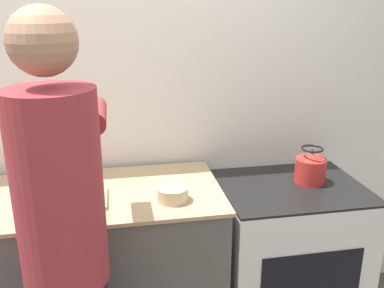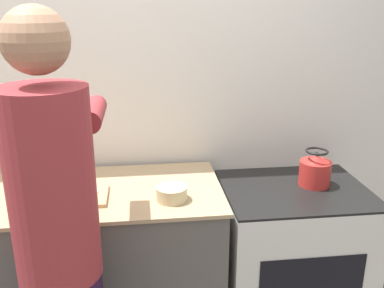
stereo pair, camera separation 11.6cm
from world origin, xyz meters
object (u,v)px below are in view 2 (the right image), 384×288
(person, at_px, (58,236))
(kettle, at_px, (315,170))
(cutting_board, at_px, (73,197))
(bowl_prep, at_px, (172,193))
(knife, at_px, (73,192))
(oven, at_px, (289,264))

(person, distance_m, kettle, 1.30)
(cutting_board, bearing_deg, kettle, 4.51)
(cutting_board, xyz_separation_m, bowl_prep, (0.45, -0.07, 0.02))
(knife, bearing_deg, bowl_prep, -10.62)
(cutting_board, relative_size, knife, 1.43)
(oven, height_order, bowl_prep, bowl_prep)
(kettle, bearing_deg, oven, -163.25)
(cutting_board, distance_m, kettle, 1.21)
(knife, bearing_deg, cutting_board, -82.49)
(person, height_order, kettle, person)
(cutting_board, bearing_deg, bowl_prep, -8.32)
(oven, height_order, cutting_board, cutting_board)
(bowl_prep, bearing_deg, knife, 168.73)
(knife, bearing_deg, oven, 2.62)
(knife, xyz_separation_m, bowl_prep, (0.46, -0.09, 0.01))
(knife, relative_size, bowl_prep, 1.57)
(oven, height_order, knife, knife)
(bowl_prep, bearing_deg, cutting_board, 171.68)
(person, height_order, cutting_board, person)
(knife, xyz_separation_m, kettle, (1.21, 0.07, 0.02))
(person, xyz_separation_m, knife, (-0.02, 0.46, -0.04))
(oven, relative_size, kettle, 4.69)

